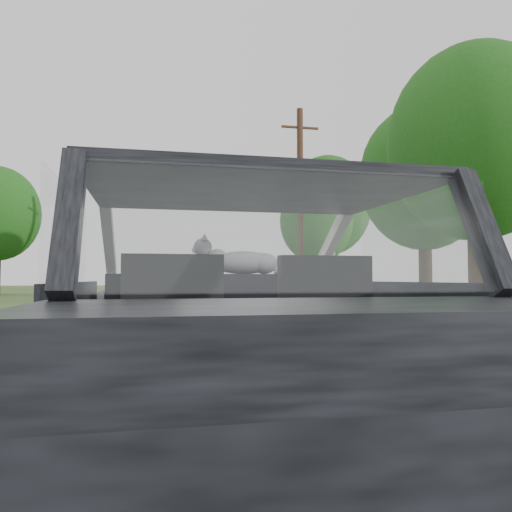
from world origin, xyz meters
name	(u,v)px	position (x,y,z in m)	size (l,w,h in m)	color
ground	(238,444)	(0.00, 0.00, 0.00)	(140.00, 140.00, 0.00)	#2C2C2D
subject_car	(238,320)	(0.00, 0.00, 0.72)	(1.80, 4.00, 1.45)	black
dashboard	(223,295)	(0.00, 0.62, 0.85)	(1.58, 0.45, 0.30)	black
driver_seat	(172,296)	(-0.40, -0.29, 0.88)	(0.50, 0.72, 0.42)	black
passenger_seat	(318,295)	(0.40, -0.29, 0.88)	(0.50, 0.72, 0.42)	black
steering_wheel	(167,286)	(-0.40, 0.33, 0.92)	(0.36, 0.36, 0.04)	black
cat	(243,261)	(0.15, 0.65, 1.10)	(0.65, 0.20, 0.29)	gray
guardrail	(329,293)	(4.30, 10.00, 0.58)	(0.05, 90.00, 0.32)	#9598A3
other_car	(179,283)	(0.67, 17.20, 0.79)	(1.90, 4.81, 1.58)	#B5B8BE
highway_sign	(332,272)	(6.96, 16.74, 1.23)	(0.10, 0.98, 2.45)	#197034
utility_pole	(300,203)	(6.42, 19.44, 4.51)	(0.29, 0.29, 9.02)	brown
tree_0	(476,181)	(8.86, 9.93, 3.83)	(5.06, 5.06, 7.66)	#1E5715
tree_1	(425,206)	(10.17, 14.91, 3.85)	(5.08, 5.08, 7.70)	#1E5715
tree_2	(317,238)	(10.25, 28.19, 3.65)	(4.82, 4.82, 7.30)	#1E5715
tree_3	(328,225)	(12.91, 33.28, 5.08)	(6.71, 6.71, 10.16)	#1E5715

